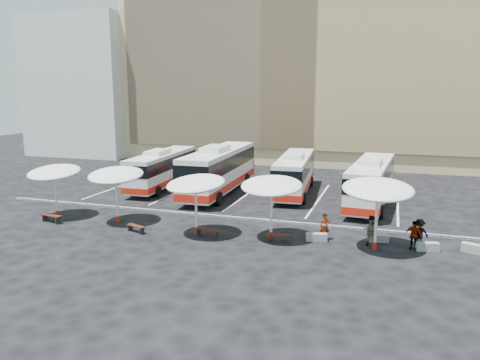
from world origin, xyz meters
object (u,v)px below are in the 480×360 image
(passenger_3, at_px, (419,233))
(wood_bench_1, at_px, (136,227))
(wood_bench_0, at_px, (51,217))
(conc_bench_2, at_px, (427,247))
(sunshade_2, at_px, (196,184))
(conc_bench_0, at_px, (317,237))
(wood_bench_2, at_px, (207,231))
(passenger_2, at_px, (413,235))
(sunshade_4, at_px, (378,190))
(bus_3, at_px, (371,181))
(passenger_1, at_px, (371,231))
(bus_0, at_px, (163,168))
(sunshade_0, at_px, (54,172))
(conc_bench_3, at_px, (475,249))
(sunshade_1, at_px, (116,175))
(conc_bench_1, at_px, (378,238))
(wood_bench_3, at_px, (278,236))
(passenger_0, at_px, (325,227))
(bus_1, at_px, (219,168))
(bus_2, at_px, (295,172))
(sunshade_3, at_px, (272,186))

(passenger_3, bearing_deg, wood_bench_1, -11.70)
(wood_bench_0, bearing_deg, conc_bench_2, 4.40)
(sunshade_2, distance_m, conc_bench_0, 7.74)
(wood_bench_2, height_order, conc_bench_0, wood_bench_2)
(passenger_2, height_order, passenger_3, passenger_3)
(sunshade_4, relative_size, wood_bench_0, 2.63)
(bus_3, distance_m, passenger_1, 9.91)
(bus_0, height_order, sunshade_0, sunshade_0)
(passenger_1, bearing_deg, sunshade_2, 16.90)
(bus_3, distance_m, conc_bench_2, 10.53)
(wood_bench_1, height_order, conc_bench_3, conc_bench_3)
(passenger_1, bearing_deg, sunshade_4, 123.80)
(conc_bench_0, relative_size, passenger_3, 0.74)
(sunshade_1, bearing_deg, conc_bench_1, 3.79)
(sunshade_0, distance_m, conc_bench_2, 24.08)
(wood_bench_3, height_order, passenger_0, passenger_0)
(wood_bench_2, height_order, conc_bench_2, wood_bench_2)
(sunshade_1, xyz_separation_m, passenger_3, (18.68, 0.80, -2.35))
(bus_1, distance_m, bus_2, 6.35)
(conc_bench_0, xyz_separation_m, passenger_0, (0.39, 0.43, 0.55))
(sunshade_1, relative_size, conc_bench_2, 3.41)
(conc_bench_0, bearing_deg, bus_0, 145.03)
(sunshade_2, bearing_deg, bus_1, 103.77)
(sunshade_0, distance_m, wood_bench_0, 3.08)
(passenger_3, bearing_deg, conc_bench_0, -13.60)
(sunshade_4, xyz_separation_m, conc_bench_0, (-3.27, 0.51, -3.15))
(bus_1, relative_size, bus_3, 1.12)
(bus_3, height_order, passenger_1, bus_3)
(bus_1, bearing_deg, wood_bench_0, -123.89)
(sunshade_0, bearing_deg, wood_bench_0, -64.75)
(bus_1, distance_m, bus_3, 12.39)
(bus_3, relative_size, wood_bench_1, 8.12)
(bus_0, distance_m, bus_1, 5.63)
(bus_1, height_order, wood_bench_0, bus_1)
(wood_bench_1, bearing_deg, conc_bench_1, 10.73)
(bus_3, relative_size, conc_bench_3, 8.88)
(bus_0, bearing_deg, sunshade_1, -81.31)
(sunshade_2, distance_m, conc_bench_1, 11.09)
(passenger_1, xyz_separation_m, passenger_2, (2.27, 0.05, -0.06))
(conc_bench_3, height_order, passenger_3, passenger_3)
(wood_bench_2, bearing_deg, passenger_0, 14.05)
(sunshade_2, relative_size, wood_bench_0, 2.65)
(passenger_3, bearing_deg, conc_bench_1, -27.97)
(conc_bench_2, bearing_deg, sunshade_1, -178.88)
(wood_bench_0, bearing_deg, passenger_1, 4.88)
(sunshade_3, bearing_deg, wood_bench_1, -170.47)
(conc_bench_0, xyz_separation_m, passenger_1, (2.98, 0.14, 0.64))
(sunshade_2, distance_m, sunshade_4, 10.39)
(sunshade_1, relative_size, conc_bench_0, 3.46)
(sunshade_0, relative_size, wood_bench_1, 2.71)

